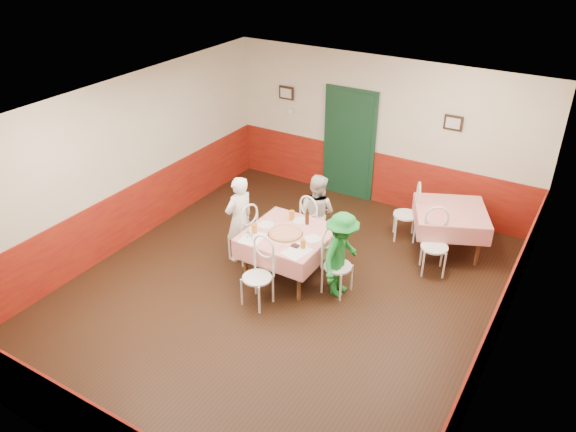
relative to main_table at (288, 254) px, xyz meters
The scene contains 38 objects.
floor 0.63m from the main_table, 69.89° to the right, with size 7.00×7.00×0.00m, color black.
ceiling 2.48m from the main_table, 69.89° to the right, with size 7.00×7.00×0.00m, color white.
back_wall 3.20m from the main_table, 86.74° to the left, with size 6.00×0.10×2.80m, color beige.
front_wall 4.10m from the main_table, 87.51° to the right, with size 6.00×0.10×2.80m, color beige.
left_wall 3.04m from the main_table, behind, with size 0.10×7.00×2.80m, color beige.
right_wall 3.37m from the main_table, ahead, with size 0.10×7.00×2.80m, color beige.
wainscot_back 3.02m from the main_table, 86.73° to the left, with size 6.00×0.03×1.00m, color maroon.
wainscot_left 2.85m from the main_table, behind, with size 0.03×7.00×1.00m, color maroon.
wainscot_right 3.19m from the main_table, ahead, with size 0.03×7.00×1.00m, color maroon.
door 3.08m from the main_table, 98.17° to the left, with size 0.96×0.06×2.10m, color black.
picture_left 3.79m from the main_table, 121.53° to the left, with size 0.32×0.03×0.26m, color black.
picture_right 3.64m from the main_table, 63.70° to the left, with size 0.32×0.03×0.26m, color black.
thermostat 3.62m from the main_table, 120.11° to the left, with size 0.10×0.03×0.10m, color white.
main_table is the anchor object (origin of this frame).
second_table 2.75m from the main_table, 46.27° to the left, with size 1.12×1.12×0.77m, color red.
chair_left 0.85m from the main_table, behind, with size 0.42×0.42×0.90m, color white, non-canonical shape.
chair_right 0.85m from the main_table, ahead, with size 0.42×0.42×0.90m, color white, non-canonical shape.
chair_far 0.85m from the main_table, 89.76° to the left, with size 0.42×0.42×0.90m, color white, non-canonical shape.
chair_near 0.85m from the main_table, 90.24° to the right, with size 0.42×0.42×0.90m, color white, non-canonical shape.
chair_second_a 2.30m from the main_table, 59.92° to the left, with size 0.42×0.42×0.90m, color white, non-canonical shape.
chair_second_b 2.27m from the main_table, 33.05° to the left, with size 0.42×0.42×0.90m, color white, non-canonical shape.
pizza 0.41m from the main_table, 108.75° to the right, with size 0.50×0.50×0.03m, color #B74723.
plate_left 0.56m from the main_table, behind, with size 0.25×0.25×0.01m, color white.
plate_right 0.57m from the main_table, ahead, with size 0.25×0.25×0.01m, color white.
plate_far 0.56m from the main_table, 91.69° to the left, with size 0.25×0.25×0.01m, color white.
glass_a 0.68m from the main_table, 148.56° to the right, with size 0.08×0.08×0.15m, color #BF7219.
glass_b 0.65m from the main_table, 31.72° to the right, with size 0.07×0.07×0.13m, color #BF7219.
glass_c 0.61m from the main_table, 112.61° to the left, with size 0.08×0.08×0.15m, color #BF7219.
beer_bottle 0.64m from the main_table, 73.25° to the left, with size 0.06×0.06×0.23m, color #381C0A.
shaker_a 0.75m from the main_table, 135.69° to the right, with size 0.04×0.04×0.09m, color silver.
shaker_b 0.72m from the main_table, 126.46° to the right, with size 0.04×0.04×0.09m, color silver.
shaker_c 0.73m from the main_table, 140.39° to the right, with size 0.04×0.04×0.09m, color #B23319.
menu_left 0.67m from the main_table, 133.19° to the right, with size 0.30×0.40×0.00m, color white.
menu_right 0.66m from the main_table, 44.90° to the right, with size 0.30×0.40×0.00m, color white.
wallet 0.56m from the main_table, 43.83° to the right, with size 0.11×0.09×0.02m, color black.
diner_left 0.97m from the main_table, behind, with size 0.53×0.35×1.46m, color gray.
diner_far 0.95m from the main_table, 89.76° to the left, with size 0.66×0.51×1.35m, color gray.
diner_right 0.95m from the main_table, ahead, with size 0.87×0.50×1.34m, color gray.
Camera 1 is at (3.56, -5.74, 5.12)m, focal length 35.00 mm.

